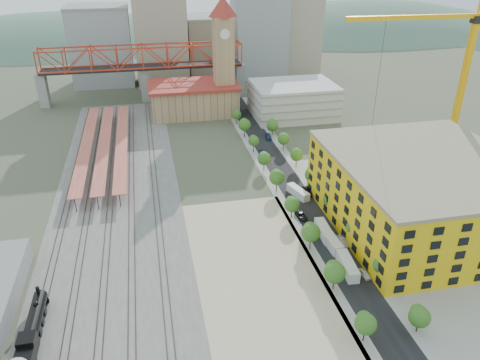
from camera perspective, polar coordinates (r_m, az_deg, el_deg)
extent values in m
plane|color=#474C38|center=(134.04, 0.70, -2.87)|extent=(400.00, 400.00, 0.00)
cube|color=#605E59|center=(147.36, -14.61, -0.86)|extent=(36.00, 165.00, 0.06)
cube|color=tan|center=(107.82, 2.24, -11.27)|extent=(28.00, 67.00, 0.06)
cube|color=black|center=(150.52, 5.43, 0.56)|extent=(12.00, 170.00, 0.06)
cube|color=gray|center=(149.11, 3.41, 0.37)|extent=(3.00, 170.00, 0.04)
cube|color=gray|center=(152.12, 7.41, 0.75)|extent=(3.00, 170.00, 0.04)
cube|color=gray|center=(134.64, 21.78, -4.86)|extent=(50.00, 90.00, 0.06)
cube|color=#382B23|center=(149.10, -20.25, -1.34)|extent=(0.12, 160.00, 0.18)
cube|color=#382B23|center=(148.86, -19.70, -1.29)|extent=(0.12, 160.00, 0.18)
cube|color=#382B23|center=(148.19, -17.97, -1.13)|extent=(0.12, 160.00, 0.18)
cube|color=#382B23|center=(148.01, -17.42, -1.08)|extent=(0.12, 160.00, 0.18)
cube|color=#382B23|center=(147.53, -15.67, -0.92)|extent=(0.12, 160.00, 0.18)
cube|color=#382B23|center=(147.40, -15.11, -0.87)|extent=(0.12, 160.00, 0.18)
cube|color=#382B23|center=(147.10, -13.35, -0.71)|extent=(0.12, 160.00, 0.18)
cube|color=#382B23|center=(147.04, -12.79, -0.65)|extent=(0.12, 160.00, 0.18)
cube|color=#382B23|center=(146.91, -10.64, -0.45)|extent=(0.12, 160.00, 0.18)
cube|color=#382B23|center=(146.92, -10.08, -0.40)|extent=(0.12, 160.00, 0.18)
cube|color=#CD694F|center=(171.79, -18.21, 4.18)|extent=(4.00, 80.00, 0.25)
cylinder|color=black|center=(172.53, -18.12, 3.57)|extent=(0.24, 0.24, 4.00)
cube|color=#CD694F|center=(171.14, -16.22, 4.39)|extent=(4.00, 80.00, 0.25)
cylinder|color=black|center=(171.88, -16.14, 3.77)|extent=(0.24, 0.24, 4.00)
cube|color=#CD694F|center=(170.69, -14.22, 4.58)|extent=(4.00, 80.00, 0.25)
cylinder|color=black|center=(171.44, -14.15, 3.97)|extent=(0.24, 0.24, 4.00)
cube|color=tan|center=(205.66, -5.65, 9.71)|extent=(36.00, 22.00, 12.00)
cube|color=maroon|center=(203.83, -5.74, 11.45)|extent=(38.00, 24.00, 1.20)
cube|color=tan|center=(201.76, -2.00, 13.60)|extent=(8.00, 8.00, 40.00)
cylinder|color=white|center=(195.00, -1.85, 17.34)|extent=(4.00, 0.30, 4.00)
cube|color=silver|center=(202.42, 6.51, 9.68)|extent=(34.00, 26.00, 14.00)
cube|color=gray|center=(230.70, -22.87, 10.04)|extent=(4.00, 6.00, 15.00)
cube|color=gray|center=(230.81, -0.05, 12.15)|extent=(4.00, 6.00, 15.00)
cube|color=gray|center=(226.33, -11.50, 11.31)|extent=(4.00, 6.00, 15.00)
cube|color=black|center=(224.36, -11.69, 13.27)|extent=(90.00, 9.00, 1.00)
cube|color=yellow|center=(128.83, 21.32, -1.64)|extent=(44.00, 50.00, 18.00)
cube|color=gray|center=(124.89, 22.04, 2.15)|extent=(44.60, 50.60, 0.80)
cube|color=#9EA0A3|center=(258.64, -16.53, 15.33)|extent=(30.00, 25.00, 38.00)
cube|color=#B2A58C|center=(251.95, -9.71, 17.35)|extent=(26.00, 22.00, 52.00)
cube|color=gray|center=(271.04, -3.78, 15.96)|extent=(24.00, 24.00, 30.00)
cube|color=#9EA0A3|center=(263.78, 2.37, 18.99)|extent=(28.00, 22.00, 60.00)
cube|color=#B2A58C|center=(276.41, 7.14, 17.51)|extent=(22.00, 20.00, 44.00)
cube|color=brown|center=(279.63, -7.03, 15.75)|extent=(20.00, 20.00, 26.00)
ellipsoid|color=#4C6B59|center=(400.76, -18.98, 5.88)|extent=(396.00, 216.00, 180.00)
ellipsoid|color=#4C6B59|center=(411.00, -1.71, 4.29)|extent=(484.00, 264.00, 220.00)
ellipsoid|color=#4C6B59|center=(438.73, 14.03, 8.06)|extent=(418.00, 228.00, 190.00)
cylinder|color=black|center=(101.34, -23.72, -15.08)|extent=(2.73, 13.10, 2.73)
cube|color=black|center=(96.10, -24.48, -17.77)|extent=(3.06, 3.28, 3.49)
cylinder|color=black|center=(104.23, -23.42, -12.29)|extent=(0.76, 0.76, 1.75)
sphere|color=black|center=(102.07, -23.67, -13.67)|extent=(1.09, 1.09, 1.09)
cone|color=black|center=(107.90, -22.89, -13.13)|extent=(2.84, 1.75, 2.84)
cube|color=#FDB010|center=(160.08, 25.10, 8.64)|extent=(1.64, 1.64, 46.18)
cube|color=black|center=(155.24, 26.89, 17.05)|extent=(2.57, 2.57, 2.05)
cube|color=#FDB010|center=(144.83, 20.36, 18.10)|extent=(39.01, 2.86, 1.23)
cube|color=silver|center=(110.37, 12.97, -10.17)|extent=(3.46, 9.97, 2.67)
cube|color=silver|center=(117.73, 11.03, -7.34)|extent=(2.91, 9.77, 2.65)
cube|color=silver|center=(121.28, 10.22, -6.15)|extent=(3.03, 9.63, 2.60)
cube|color=silver|center=(138.36, 7.08, -1.50)|extent=(4.82, 9.09, 2.41)
imported|color=silver|center=(109.22, 11.61, -10.89)|extent=(2.01, 4.15, 1.36)
imported|color=#A1A2A7|center=(121.05, 8.77, -6.42)|extent=(1.88, 4.47, 1.44)
imported|color=black|center=(128.00, 7.45, -4.34)|extent=(2.72, 5.07, 1.35)
imported|color=navy|center=(163.81, 2.79, 3.19)|extent=(2.20, 4.79, 1.36)
imported|color=silver|center=(109.99, 14.97, -11.04)|extent=(1.89, 4.01, 1.32)
imported|color=gray|center=(119.17, 12.34, -7.33)|extent=(2.47, 5.05, 1.59)
imported|color=black|center=(140.11, 8.14, -1.38)|extent=(3.58, 6.09, 1.59)
imported|color=navy|center=(178.37, 3.49, 5.24)|extent=(2.71, 5.32, 1.48)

